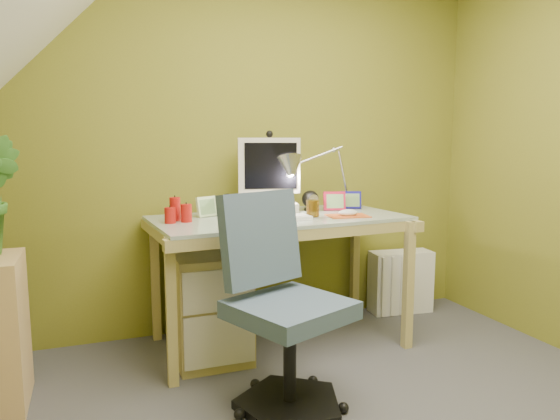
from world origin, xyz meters
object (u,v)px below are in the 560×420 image
object	(u,v)px
desk	(279,281)
monitor	(269,167)
radiator	(400,281)
task_chair	(290,306)
desk_lamp	(335,164)

from	to	relation	value
desk	monitor	xyz separation A→B (m)	(0.00, 0.18, 0.67)
desk	radiator	world-z (taller)	desk
desk	task_chair	size ratio (longest dim) A/B	1.50
desk_lamp	radiator	xyz separation A→B (m)	(0.57, 0.07, -0.85)
desk	desk_lamp	size ratio (longest dim) A/B	2.50
desk_lamp	task_chair	distance (m)	1.28
desk	task_chair	distance (m)	0.77
task_chair	radiator	size ratio (longest dim) A/B	2.22
task_chair	desk_lamp	bearing A→B (deg)	31.29
monitor	task_chair	bearing A→B (deg)	-90.39
task_chair	radiator	world-z (taller)	task_chair
desk_lamp	task_chair	bearing A→B (deg)	-112.86
desk	monitor	distance (m)	0.70
desk	monitor	bearing A→B (deg)	85.31
desk	radiator	distance (m)	1.07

